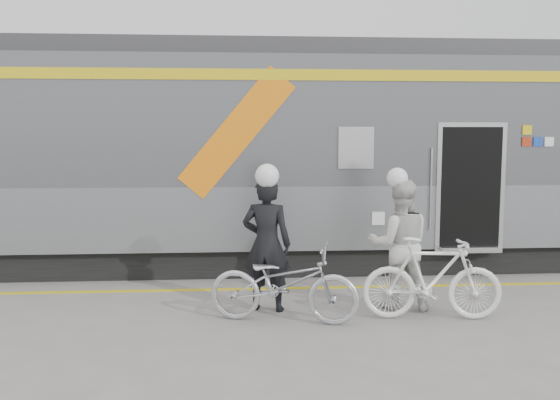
{
  "coord_description": "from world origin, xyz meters",
  "views": [
    {
      "loc": [
        -1.23,
        -7.16,
        2.47
      ],
      "look_at": [
        -0.62,
        1.6,
        1.5
      ],
      "focal_mm": 38.0,
      "sensor_mm": 36.0,
      "label": 1
    }
  ],
  "objects": [
    {
      "name": "ground",
      "position": [
        0.0,
        0.0,
        0.0
      ],
      "size": [
        90.0,
        90.0,
        0.0
      ],
      "primitive_type": "plane",
      "color": "slate",
      "rests_on": "ground"
    },
    {
      "name": "man",
      "position": [
        -0.85,
        1.0,
        0.95
      ],
      "size": [
        0.78,
        0.61,
        1.89
      ],
      "primitive_type": "imported",
      "rotation": [
        0.0,
        0.0,
        2.9
      ],
      "color": "black",
      "rests_on": "ground"
    },
    {
      "name": "bicycle_left",
      "position": [
        -0.65,
        0.45,
        0.52
      ],
      "size": [
        2.09,
        1.15,
        1.04
      ],
      "primitive_type": "imported",
      "rotation": [
        0.0,
        0.0,
        1.33
      ],
      "color": "#B6B8BF",
      "rests_on": "ground"
    },
    {
      "name": "helmet_man",
      "position": [
        -0.85,
        1.0,
        2.06
      ],
      "size": [
        0.33,
        0.33,
        0.33
      ],
      "primitive_type": "sphere",
      "color": "white",
      "rests_on": "man"
    },
    {
      "name": "bicycle_right",
      "position": [
        1.34,
        0.42,
        0.56
      ],
      "size": [
        1.91,
        0.73,
        1.12
      ],
      "primitive_type": "imported",
      "rotation": [
        0.0,
        0.0,
        1.46
      ],
      "color": "silver",
      "rests_on": "ground"
    },
    {
      "name": "train",
      "position": [
        0.55,
        4.19,
        2.05
      ],
      "size": [
        24.0,
        3.17,
        4.1
      ],
      "color": "black",
      "rests_on": "ground"
    },
    {
      "name": "woman",
      "position": [
        1.04,
        0.97,
        0.92
      ],
      "size": [
        0.97,
        0.79,
        1.85
      ],
      "primitive_type": "imported",
      "rotation": [
        0.0,
        0.0,
        3.03
      ],
      "color": "beige",
      "rests_on": "ground"
    },
    {
      "name": "safety_strip",
      "position": [
        0.0,
        2.15,
        0.0
      ],
      "size": [
        24.0,
        0.12,
        0.01
      ],
      "primitive_type": "cube",
      "color": "gold",
      "rests_on": "ground"
    },
    {
      "name": "helmet_woman",
      "position": [
        1.04,
        0.97,
        1.99
      ],
      "size": [
        0.3,
        0.3,
        0.3
      ],
      "primitive_type": "sphere",
      "color": "white",
      "rests_on": "woman"
    }
  ]
}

